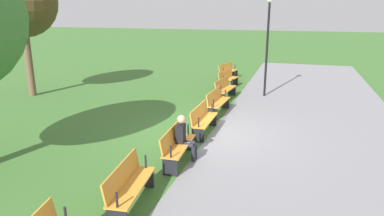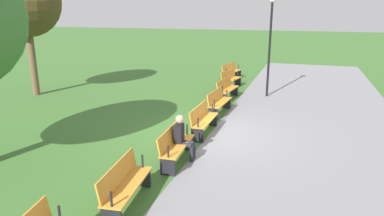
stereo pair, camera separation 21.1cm
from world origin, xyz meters
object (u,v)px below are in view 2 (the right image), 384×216
(bench_2, at_px, (227,89))
(bench_6, at_px, (125,184))
(bench_5, at_px, (175,144))
(lamp_post, at_px, (271,28))
(tree_1, at_px, (25,2))
(person_seated, at_px, (183,136))
(bench_1, at_px, (230,79))
(bench_0, at_px, (231,71))
(bench_4, at_px, (203,119))
(bench_3, at_px, (219,101))

(bench_2, bearing_deg, bench_6, 6.56)
(bench_2, distance_m, bench_6, 9.10)
(bench_5, distance_m, lamp_post, 8.47)
(bench_5, bearing_deg, tree_1, -122.27)
(person_seated, bearing_deg, lamp_post, 167.23)
(bench_6, relative_size, lamp_post, 0.40)
(bench_1, relative_size, bench_5, 1.02)
(tree_1, bearing_deg, bench_0, 129.61)
(bench_4, bearing_deg, person_seated, 1.82)
(bench_2, xyz_separation_m, tree_1, (1.97, -8.58, 3.63))
(bench_0, xyz_separation_m, bench_3, (6.76, 0.97, 0.00))
(bench_4, distance_m, tree_1, 9.90)
(lamp_post, bearing_deg, bench_4, -13.50)
(bench_0, height_order, bench_5, same)
(lamp_post, bearing_deg, bench_6, -9.01)
(bench_1, xyz_separation_m, tree_1, (4.22, -8.25, 3.63))
(bench_2, distance_m, bench_5, 6.83)
(bench_4, distance_m, person_seated, 2.08)
(bench_4, bearing_deg, tree_1, -106.29)
(bench_2, bearing_deg, bench_1, -165.27)
(bench_2, xyz_separation_m, lamp_post, (-1.12, 1.62, 2.56))
(bench_4, distance_m, bench_5, 2.28)
(person_seated, bearing_deg, bench_3, 178.44)
(tree_1, bearing_deg, bench_6, 50.26)
(bench_0, distance_m, bench_2, 4.56)
(bench_0, height_order, person_seated, person_seated)
(bench_0, relative_size, bench_5, 1.02)
(bench_1, bearing_deg, bench_5, 13.10)
(person_seated, relative_size, tree_1, 0.21)
(bench_4, distance_m, lamp_post, 6.36)
(bench_0, distance_m, bench_4, 9.10)
(person_seated, bearing_deg, bench_6, -10.77)
(bench_0, bearing_deg, tree_1, -37.28)
(lamp_post, bearing_deg, bench_5, -10.17)
(bench_4, xyz_separation_m, tree_1, (-2.58, -8.84, 3.63))
(bench_1, height_order, bench_2, same)
(bench_5, height_order, tree_1, tree_1)
(person_seated, distance_m, lamp_post, 8.20)
(tree_1, bearing_deg, lamp_post, 106.83)
(tree_1, bearing_deg, bench_5, 61.01)
(bench_6, bearing_deg, bench_5, 168.54)
(bench_0, distance_m, lamp_post, 4.86)
(bench_2, height_order, lamp_post, lamp_post)
(bench_1, relative_size, tree_1, 0.31)
(bench_1, distance_m, bench_6, 11.36)
(bench_3, bearing_deg, lamp_post, 160.47)
(bench_4, bearing_deg, bench_3, -178.37)
(bench_1, bearing_deg, bench_4, 14.74)
(bench_0, height_order, bench_2, same)
(bench_0, bearing_deg, bench_1, 24.55)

